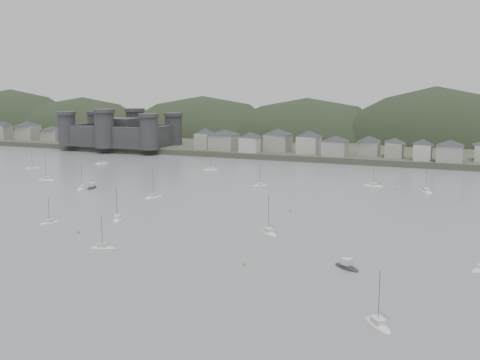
% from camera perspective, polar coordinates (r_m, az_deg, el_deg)
% --- Properties ---
extents(ground, '(900.00, 900.00, 0.00)m').
position_cam_1_polar(ground, '(141.61, -11.74, -7.09)').
color(ground, slate).
rests_on(ground, ground).
extents(far_shore_land, '(900.00, 250.00, 3.00)m').
position_cam_1_polar(far_shore_land, '(415.86, 11.66, 4.07)').
color(far_shore_land, '#383D2D').
rests_on(far_shore_land, ground).
extents(forested_ridge, '(851.55, 103.94, 102.57)m').
position_cam_1_polar(forested_ridge, '(391.40, 11.59, 1.85)').
color(forested_ridge, black).
rests_on(forested_ridge, ground).
extents(castle, '(66.00, 43.00, 20.00)m').
position_cam_1_polar(castle, '(353.16, -11.63, 4.66)').
color(castle, '#2F2F31').
rests_on(castle, far_shore_land).
extents(waterfront_town, '(451.48, 28.46, 12.92)m').
position_cam_1_polar(waterfront_town, '(298.02, 17.21, 3.10)').
color(waterfront_town, gray).
rests_on(waterfront_town, far_shore_land).
extents(sailboat_lead, '(7.09, 5.50, 9.52)m').
position_cam_1_polar(sailboat_lead, '(268.57, -2.88, 1.02)').
color(sailboat_lead, silver).
rests_on(sailboat_lead, ground).
extents(moored_fleet, '(244.14, 154.17, 13.16)m').
position_cam_1_polar(moored_fleet, '(183.42, -1.38, -3.00)').
color(moored_fleet, silver).
rests_on(moored_fleet, ground).
extents(motor_launch_near, '(7.21, 6.16, 3.70)m').
position_cam_1_polar(motor_launch_near, '(130.48, 10.42, -8.36)').
color(motor_launch_near, black).
rests_on(motor_launch_near, ground).
extents(motor_launch_far, '(4.29, 7.52, 3.71)m').
position_cam_1_polar(motor_launch_far, '(229.52, -14.31, -0.71)').
color(motor_launch_far, black).
rests_on(motor_launch_far, ground).
extents(mooring_buoys, '(187.60, 106.64, 0.70)m').
position_cam_1_polar(mooring_buoys, '(183.97, -0.54, -2.97)').
color(mooring_buoys, '#B3793B').
rests_on(mooring_buoys, ground).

